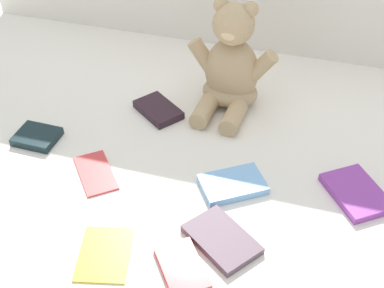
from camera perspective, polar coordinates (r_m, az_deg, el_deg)
ground_plane at (r=1.20m, az=1.18°, el=-0.70°), size 3.20×3.20×0.00m
teddy_bear at (r=1.30m, az=4.21°, el=8.16°), size 0.23×0.20×0.27m
book_case_0 at (r=1.11m, az=4.43°, el=-4.39°), size 0.16×0.14×0.02m
book_case_1 at (r=0.97m, az=-1.09°, el=-13.24°), size 0.13×0.14×0.01m
book_case_2 at (r=1.16m, az=-10.39°, el=-3.02°), size 0.14×0.15×0.01m
book_case_3 at (r=1.01m, az=3.22°, el=-10.24°), size 0.17×0.16×0.01m
book_case_4 at (r=1.31m, az=-3.66°, el=3.71°), size 0.14×0.13×0.02m
book_case_5 at (r=1.28m, az=-16.40°, el=0.75°), size 0.10×0.08×0.02m
book_case_6 at (r=1.00m, az=-9.44°, el=-11.58°), size 0.12×0.15×0.01m
book_case_7 at (r=1.14m, az=17.32°, el=-5.05°), size 0.16×0.17×0.02m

